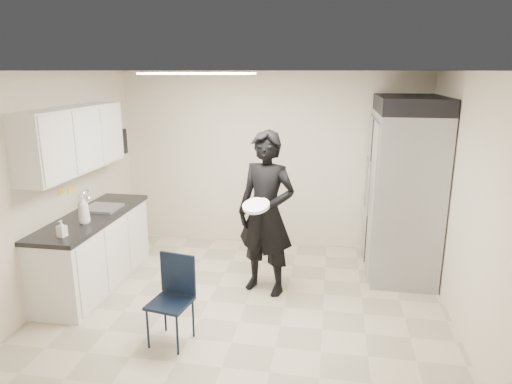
% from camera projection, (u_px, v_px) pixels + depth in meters
% --- Properties ---
extents(floor, '(4.50, 4.50, 0.00)m').
position_uv_depth(floor, '(246.00, 304.00, 5.25)').
color(floor, '#B4A78D').
rests_on(floor, ground).
extents(ceiling, '(4.50, 4.50, 0.00)m').
position_uv_depth(ceiling, '(245.00, 71.00, 4.57)').
color(ceiling, silver).
rests_on(ceiling, back_wall).
extents(back_wall, '(4.50, 0.00, 4.50)m').
position_uv_depth(back_wall, '(271.00, 160.00, 6.81)').
color(back_wall, beige).
rests_on(back_wall, floor).
extents(left_wall, '(0.00, 4.00, 4.00)m').
position_uv_depth(left_wall, '(55.00, 187.00, 5.27)').
color(left_wall, beige).
rests_on(left_wall, floor).
extents(right_wall, '(0.00, 4.00, 4.00)m').
position_uv_depth(right_wall, '(467.00, 205.00, 4.55)').
color(right_wall, beige).
rests_on(right_wall, floor).
extents(ceiling_panel, '(1.20, 0.60, 0.02)m').
position_uv_depth(ceiling_panel, '(199.00, 73.00, 5.06)').
color(ceiling_panel, white).
rests_on(ceiling_panel, ceiling).
extents(lower_counter, '(0.60, 1.90, 0.86)m').
position_uv_depth(lower_counter, '(94.00, 252.00, 5.64)').
color(lower_counter, silver).
rests_on(lower_counter, floor).
extents(countertop, '(0.64, 1.95, 0.05)m').
position_uv_depth(countertop, '(91.00, 217.00, 5.52)').
color(countertop, black).
rests_on(countertop, lower_counter).
extents(sink, '(0.42, 0.40, 0.14)m').
position_uv_depth(sink, '(103.00, 212.00, 5.76)').
color(sink, gray).
rests_on(sink, countertop).
extents(faucet, '(0.02, 0.02, 0.24)m').
position_uv_depth(faucet, '(87.00, 200.00, 5.76)').
color(faucet, silver).
rests_on(faucet, countertop).
extents(upper_cabinets, '(0.35, 1.80, 0.75)m').
position_uv_depth(upper_cabinets, '(73.00, 140.00, 5.30)').
color(upper_cabinets, silver).
rests_on(upper_cabinets, left_wall).
extents(towel_dispenser, '(0.22, 0.30, 0.35)m').
position_uv_depth(towel_dispenser, '(115.00, 142.00, 6.46)').
color(towel_dispenser, black).
rests_on(towel_dispenser, left_wall).
extents(notice_sticker_left, '(0.00, 0.12, 0.07)m').
position_uv_depth(notice_sticker_left, '(61.00, 191.00, 5.39)').
color(notice_sticker_left, yellow).
rests_on(notice_sticker_left, left_wall).
extents(notice_sticker_right, '(0.00, 0.12, 0.07)m').
position_uv_depth(notice_sticker_right, '(71.00, 190.00, 5.59)').
color(notice_sticker_right, yellow).
rests_on(notice_sticker_right, left_wall).
extents(commercial_fridge, '(0.80, 1.35, 2.10)m').
position_uv_depth(commercial_fridge, '(403.00, 195.00, 5.89)').
color(commercial_fridge, gray).
rests_on(commercial_fridge, floor).
extents(fridge_compressor, '(0.80, 1.35, 0.20)m').
position_uv_depth(fridge_compressor, '(411.00, 104.00, 5.60)').
color(fridge_compressor, black).
rests_on(fridge_compressor, commercial_fridge).
extents(folding_chair, '(0.44, 0.44, 0.85)m').
position_uv_depth(folding_chair, '(170.00, 303.00, 4.41)').
color(folding_chair, black).
rests_on(folding_chair, floor).
extents(man_tuxedo, '(0.83, 0.68, 1.96)m').
position_uv_depth(man_tuxedo, '(266.00, 214.00, 5.34)').
color(man_tuxedo, black).
rests_on(man_tuxedo, floor).
extents(bucket_lid, '(0.39, 0.39, 0.04)m').
position_uv_depth(bucket_lid, '(256.00, 206.00, 5.09)').
color(bucket_lid, silver).
rests_on(bucket_lid, man_tuxedo).
extents(soap_bottle_a, '(0.17, 0.17, 0.33)m').
position_uv_depth(soap_bottle_a, '(84.00, 209.00, 5.18)').
color(soap_bottle_a, white).
rests_on(soap_bottle_a, countertop).
extents(soap_bottle_b, '(0.10, 0.10, 0.18)m').
position_uv_depth(soap_bottle_b, '(62.00, 228.00, 4.78)').
color(soap_bottle_b, silver).
rests_on(soap_bottle_b, countertop).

